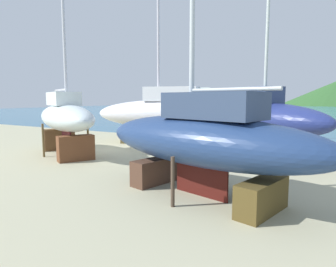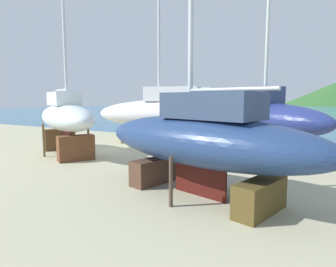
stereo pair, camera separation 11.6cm
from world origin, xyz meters
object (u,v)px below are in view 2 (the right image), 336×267
Objects in this scene: sailboat_small_center at (201,139)px; sailboat_far_slipway at (66,117)px; sailboat_large_starboard at (167,113)px; sailboat_mid_port at (258,118)px; worker at (192,144)px.

sailboat_far_slipway is at bearing -2.45° from sailboat_small_center.
sailboat_far_slipway is at bearing 55.76° from sailboat_large_starboard.
sailboat_far_slipway is (-2.76, -6.78, -0.06)m from sailboat_large_starboard.
sailboat_large_starboard is at bearing 95.73° from sailboat_far_slipway.
sailboat_far_slipway is 10.85m from sailboat_mid_port.
worker is (6.92, 2.40, -1.33)m from sailboat_far_slipway.
sailboat_mid_port is at bearing -75.96° from sailboat_small_center.
sailboat_large_starboard reaches higher than sailboat_mid_port.
sailboat_small_center is 0.94× the size of sailboat_large_starboard.
sailboat_mid_port is 3.93m from worker.
sailboat_large_starboard is at bearing -40.14° from sailboat_small_center.
sailboat_large_starboard reaches higher than sailboat_far_slipway.
sailboat_small_center reaches higher than sailboat_mid_port.
sailboat_mid_port is at bearing 54.11° from sailboat_far_slipway.
sailboat_small_center reaches higher than sailboat_far_slipway.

